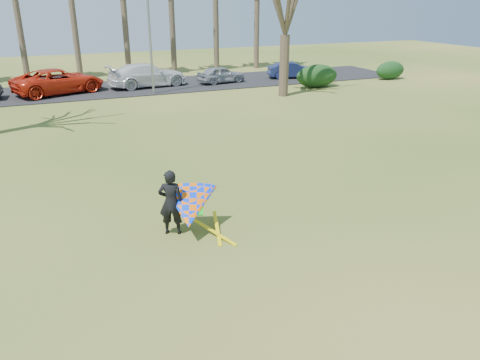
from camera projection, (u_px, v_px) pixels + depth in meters
name	position (u px, v px, depth m)	size (l,w,h in m)	color
ground	(269.00, 242.00, 12.80)	(100.00, 100.00, 0.00)	#295613
parking_strip	(117.00, 89.00, 34.23)	(46.00, 7.00, 0.06)	black
streetlight	(152.00, 27.00, 30.83)	(2.28, 0.18, 8.00)	gray
hedge_near	(317.00, 76.00, 34.58)	(3.35, 1.52, 1.68)	#143513
hedge_far	(390.00, 70.00, 38.07)	(2.60, 1.22, 1.45)	#133616
car_2	(59.00, 81.00, 32.04)	(2.80, 6.08, 1.69)	red
car_3	(147.00, 75.00, 34.57)	(2.36, 5.81, 1.68)	silver
car_4	(221.00, 74.00, 36.17)	(1.51, 3.74, 1.28)	#90949C
car_5	(292.00, 70.00, 38.37)	(1.37, 3.94, 1.30)	navy
kite_flyer	(187.00, 206.00, 12.94)	(2.13, 2.39, 2.06)	black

